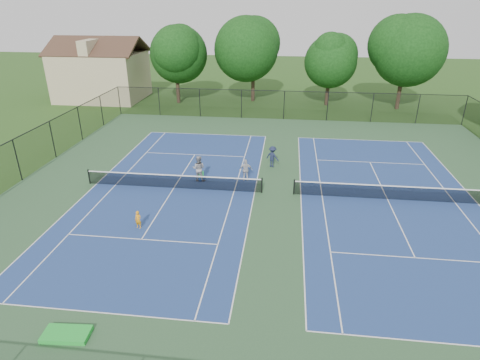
# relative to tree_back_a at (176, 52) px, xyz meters

# --- Properties ---
(ground) EXTENTS (140.00, 140.00, 0.00)m
(ground) POSITION_rel_tree_back_a_xyz_m (13.00, -24.00, -6.04)
(ground) COLOR #234716
(ground) RESTS_ON ground
(court_pad) EXTENTS (36.00, 36.00, 0.01)m
(court_pad) POSITION_rel_tree_back_a_xyz_m (13.00, -24.00, -6.03)
(court_pad) COLOR #2C4F33
(court_pad) RESTS_ON ground
(tennis_court_left) EXTENTS (12.00, 23.83, 1.07)m
(tennis_court_left) POSITION_rel_tree_back_a_xyz_m (6.00, -24.00, -5.94)
(tennis_court_left) COLOR navy
(tennis_court_left) RESTS_ON ground
(tennis_court_right) EXTENTS (12.00, 23.83, 1.07)m
(tennis_court_right) POSITION_rel_tree_back_a_xyz_m (20.00, -24.00, -5.94)
(tennis_court_right) COLOR navy
(tennis_court_right) RESTS_ON ground
(perimeter_fence) EXTENTS (36.08, 36.08, 3.02)m
(perimeter_fence) POSITION_rel_tree_back_a_xyz_m (13.00, -24.00, -4.44)
(perimeter_fence) COLOR black
(perimeter_fence) RESTS_ON ground
(tree_back_a) EXTENTS (6.80, 6.80, 9.15)m
(tree_back_a) POSITION_rel_tree_back_a_xyz_m (0.00, 0.00, 0.00)
(tree_back_a) COLOR #2D2116
(tree_back_a) RESTS_ON ground
(tree_back_b) EXTENTS (7.60, 7.60, 10.03)m
(tree_back_b) POSITION_rel_tree_back_a_xyz_m (9.00, 2.00, 0.56)
(tree_back_b) COLOR #2D2116
(tree_back_b) RESTS_ON ground
(tree_back_c) EXTENTS (6.00, 6.00, 8.40)m
(tree_back_c) POSITION_rel_tree_back_a_xyz_m (18.00, 1.00, -0.56)
(tree_back_c) COLOR #2D2116
(tree_back_c) RESTS_ON ground
(tree_back_d) EXTENTS (7.80, 7.80, 10.37)m
(tree_back_d) POSITION_rel_tree_back_a_xyz_m (26.00, 0.00, 0.79)
(tree_back_d) COLOR #2D2116
(tree_back_d) RESTS_ON ground
(clapboard_house) EXTENTS (10.80, 8.10, 7.65)m
(clapboard_house) POSITION_rel_tree_back_a_xyz_m (-10.00, 1.00, -2.95)
(clapboard_house) COLOR tan
(clapboard_house) RESTS_ON ground
(child_player) EXTENTS (0.41, 0.31, 1.04)m
(child_player) POSITION_rel_tree_back_a_xyz_m (5.45, -29.26, -5.52)
(child_player) COLOR #FE9B10
(child_player) RESTS_ON ground
(instructor) EXTENTS (0.94, 0.75, 1.85)m
(instructor) POSITION_rel_tree_back_a_xyz_m (7.45, -22.58, -5.12)
(instructor) COLOR #949496
(instructor) RESTS_ON ground
(bystander_a) EXTENTS (0.98, 0.55, 1.58)m
(bystander_a) POSITION_rel_tree_back_a_xyz_m (10.70, -22.16, -5.25)
(bystander_a) COLOR silver
(bystander_a) RESTS_ON ground
(bystander_b) EXTENTS (1.22, 1.06, 1.64)m
(bystander_b) POSITION_rel_tree_back_a_xyz_m (12.43, -19.40, -5.22)
(bystander_b) COLOR #1B223C
(bystander_b) RESTS_ON ground
(ball_crate) EXTENTS (0.46, 0.41, 0.29)m
(ball_crate) POSITION_rel_tree_back_a_xyz_m (7.60, -22.52, -5.90)
(ball_crate) COLOR navy
(ball_crate) RESTS_ON ground
(ball_hopper) EXTENTS (0.38, 0.33, 0.38)m
(ball_hopper) POSITION_rel_tree_back_a_xyz_m (7.60, -22.52, -5.56)
(ball_hopper) COLOR green
(ball_hopper) RESTS_ON ball_crate
(green_tarp) EXTENTS (1.80, 1.00, 0.18)m
(green_tarp) POSITION_rel_tree_back_a_xyz_m (5.48, -37.22, -5.94)
(green_tarp) COLOR green
(green_tarp) RESTS_ON ground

